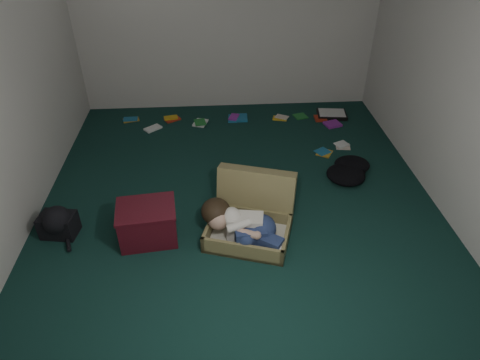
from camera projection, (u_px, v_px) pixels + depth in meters
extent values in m
plane|color=#11312A|center=(239.00, 199.00, 4.44)|extent=(4.50, 4.50, 0.00)
plane|color=silver|center=(227.00, 13.00, 5.52)|extent=(4.50, 0.00, 4.50)
plane|color=silver|center=(273.00, 281.00, 1.86)|extent=(4.50, 0.00, 4.50)
plane|color=silver|center=(1.00, 87.00, 3.57)|extent=(0.00, 4.50, 4.50)
plane|color=silver|center=(463.00, 74.00, 3.80)|extent=(0.00, 4.50, 4.50)
cube|color=olive|center=(248.00, 233.00, 3.90)|extent=(0.86, 0.72, 0.17)
cube|color=silver|center=(248.00, 236.00, 3.92)|extent=(0.78, 0.64, 0.02)
cube|color=olive|center=(256.00, 195.00, 4.06)|extent=(0.77, 0.43, 0.54)
cube|color=silver|center=(245.00, 226.00, 3.83)|extent=(0.34, 0.23, 0.23)
sphere|color=tan|center=(219.00, 219.00, 3.81)|extent=(0.20, 0.20, 0.20)
ellipsoid|color=black|center=(216.00, 211.00, 3.84)|extent=(0.27, 0.28, 0.23)
ellipsoid|color=navy|center=(263.00, 228.00, 3.81)|extent=(0.24, 0.28, 0.23)
cube|color=navy|center=(251.00, 236.00, 3.74)|extent=(0.28, 0.16, 0.15)
cube|color=navy|center=(268.00, 242.00, 3.72)|extent=(0.28, 0.25, 0.12)
sphere|color=white|center=(280.00, 243.00, 3.73)|extent=(0.12, 0.12, 0.12)
sphere|color=white|center=(279.00, 250.00, 3.68)|extent=(0.11, 0.11, 0.11)
cylinder|color=tan|center=(248.00, 233.00, 3.68)|extent=(0.20, 0.12, 0.07)
cube|color=#4B0F19|center=(148.00, 224.00, 3.87)|extent=(0.54, 0.44, 0.33)
cube|color=#4B0F19|center=(145.00, 209.00, 3.77)|extent=(0.56, 0.46, 0.02)
cube|color=black|center=(332.00, 114.00, 5.97)|extent=(0.43, 0.34, 0.05)
cube|color=white|center=(332.00, 113.00, 5.95)|extent=(0.38, 0.30, 0.01)
cube|color=gold|center=(131.00, 120.00, 5.87)|extent=(0.18, 0.14, 0.02)
cube|color=red|center=(173.00, 119.00, 5.88)|extent=(0.23, 0.22, 0.02)
cube|color=white|center=(200.00, 123.00, 5.79)|extent=(0.18, 0.22, 0.02)
cube|color=#1C6A98|center=(242.00, 118.00, 5.91)|extent=(0.20, 0.22, 0.02)
cube|color=gold|center=(280.00, 118.00, 5.91)|extent=(0.23, 0.21, 0.02)
cube|color=#20782E|center=(300.00, 116.00, 5.96)|extent=(0.20, 0.15, 0.02)
cube|color=purple|center=(333.00, 125.00, 5.76)|extent=(0.23, 0.23, 0.02)
cube|color=beige|center=(343.00, 146.00, 5.29)|extent=(0.17, 0.21, 0.02)
cube|color=gold|center=(324.00, 153.00, 5.17)|extent=(0.21, 0.23, 0.02)
cube|color=red|center=(320.00, 119.00, 5.90)|extent=(0.23, 0.21, 0.02)
cube|color=white|center=(153.00, 129.00, 5.67)|extent=(0.21, 0.17, 0.02)
cube|color=#1C6A98|center=(233.00, 119.00, 5.90)|extent=(0.23, 0.23, 0.02)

